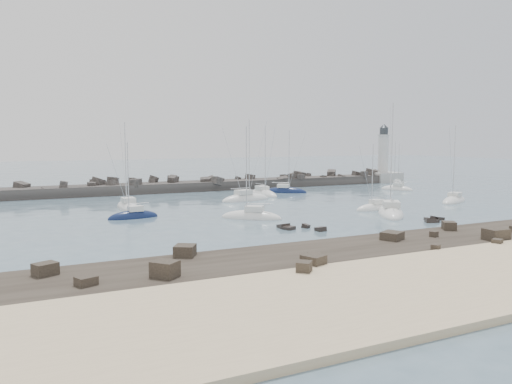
% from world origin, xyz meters
% --- Properties ---
extents(ground, '(400.00, 400.00, 0.00)m').
position_xyz_m(ground, '(0.00, 0.00, 0.00)').
color(ground, slate).
rests_on(ground, ground).
extents(sand_strip, '(140.00, 14.00, 1.00)m').
position_xyz_m(sand_strip, '(0.00, -32.00, 0.00)').
color(sand_strip, beige).
rests_on(sand_strip, ground).
extents(rock_shelf, '(140.00, 12.12, 1.90)m').
position_xyz_m(rock_shelf, '(-0.24, -21.99, 0.02)').
color(rock_shelf, black).
rests_on(rock_shelf, ground).
extents(rock_cluster_near, '(4.29, 4.79, 1.39)m').
position_xyz_m(rock_cluster_near, '(-4.52, -8.57, -0.04)').
color(rock_cluster_near, black).
rests_on(rock_cluster_near, ground).
extents(rock_cluster_far, '(3.96, 2.55, 1.25)m').
position_xyz_m(rock_cluster_far, '(13.76, -11.16, 0.03)').
color(rock_cluster_far, black).
rests_on(rock_cluster_far, ground).
extents(breakwater, '(115.00, 7.33, 4.81)m').
position_xyz_m(breakwater, '(-6.96, 38.00, 0.30)').
color(breakwater, '#302C2A').
rests_on(breakwater, ground).
extents(lighthouse, '(7.00, 7.00, 14.60)m').
position_xyz_m(lighthouse, '(47.00, 38.00, 3.09)').
color(lighthouse, '#AAAAA5').
rests_on(lighthouse, ground).
extents(sailboat_2, '(6.78, 2.61, 10.76)m').
position_xyz_m(sailboat_2, '(-19.71, 7.77, 0.15)').
color(sailboat_2, '#101D45').
rests_on(sailboat_2, ground).
extents(sailboat_3, '(2.82, 8.73, 13.78)m').
position_xyz_m(sailboat_3, '(-18.51, 17.09, 0.14)').
color(sailboat_3, white).
rests_on(sailboat_3, ground).
extents(sailboat_4, '(9.56, 4.35, 14.60)m').
position_xyz_m(sailboat_4, '(1.36, 18.52, 0.15)').
color(sailboat_4, white).
rests_on(sailboat_4, ground).
extents(sailboat_5, '(7.80, 7.09, 12.87)m').
position_xyz_m(sailboat_5, '(-6.04, 0.62, 0.14)').
color(sailboat_5, white).
rests_on(sailboat_5, ground).
extents(sailboat_6, '(3.21, 8.76, 13.65)m').
position_xyz_m(sailboat_6, '(7.52, 24.16, 0.14)').
color(sailboat_6, white).
rests_on(sailboat_6, ground).
extents(sailboat_7, '(8.61, 10.28, 16.34)m').
position_xyz_m(sailboat_7, '(12.40, -4.70, 0.15)').
color(sailboat_7, white).
rests_on(sailboat_7, ground).
extents(sailboat_8, '(7.96, 7.09, 12.97)m').
position_xyz_m(sailboat_8, '(13.57, 26.62, 0.14)').
color(sailboat_8, '#101D45').
rests_on(sailboat_8, ground).
extents(sailboat_9, '(6.48, 2.18, 10.39)m').
position_xyz_m(sailboat_9, '(13.57, 0.12, 0.14)').
color(sailboat_9, white).
rests_on(sailboat_9, ground).
extents(sailboat_10, '(4.79, 6.89, 10.69)m').
position_xyz_m(sailboat_10, '(36.14, 20.78, 0.14)').
color(sailboat_10, white).
rests_on(sailboat_10, ground).
extents(sailboat_11, '(8.79, 6.14, 13.38)m').
position_xyz_m(sailboat_11, '(31.15, 1.64, 0.13)').
color(sailboat_11, white).
rests_on(sailboat_11, ground).
extents(sailboat_12, '(6.26, 4.96, 9.97)m').
position_xyz_m(sailboat_12, '(42.00, 27.16, 0.13)').
color(sailboat_12, white).
rests_on(sailboat_12, ground).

